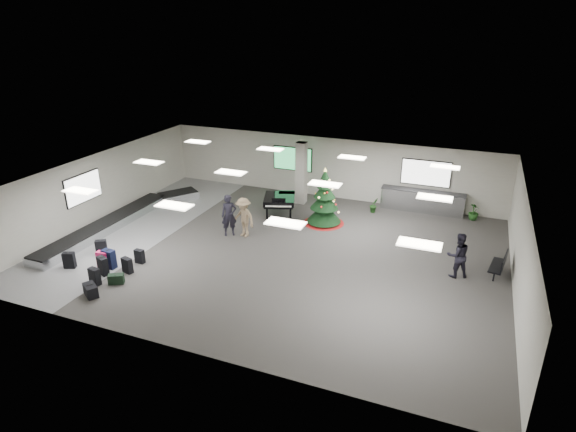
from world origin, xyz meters
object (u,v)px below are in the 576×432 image
at_px(christmas_tree, 324,204).
at_px(potted_plant_left, 374,205).
at_px(bench, 500,264).
at_px(traveler_a, 229,215).
at_px(traveler_bench, 458,255).
at_px(pink_suitcase, 103,260).
at_px(baggage_carousel, 122,219).
at_px(service_counter, 422,201).
at_px(potted_plant_right, 474,212).
at_px(traveler_b, 244,217).
at_px(grand_piano, 279,200).

distance_m(christmas_tree, potted_plant_left, 2.94).
distance_m(bench, traveler_a, 11.09).
bearing_deg(traveler_a, traveler_bench, -37.31).
bearing_deg(pink_suitcase, traveler_bench, 8.39).
xyz_separation_m(baggage_carousel, traveler_a, (5.31, 0.71, 0.72)).
bearing_deg(pink_suitcase, service_counter, 34.28).
bearing_deg(christmas_tree, pink_suitcase, -131.61).
distance_m(bench, potted_plant_left, 7.29).
bearing_deg(traveler_a, bench, -33.72).
relative_size(christmas_tree, potted_plant_right, 3.32).
distance_m(baggage_carousel, potted_plant_left, 12.10).
bearing_deg(traveler_a, baggage_carousel, 151.31).
bearing_deg(traveler_b, bench, 20.47).
bearing_deg(potted_plant_left, traveler_b, -133.96).
xyz_separation_m(bench, traveler_a, (-11.07, -0.49, 0.45)).
bearing_deg(pink_suitcase, baggage_carousel, 110.11).
relative_size(traveler_a, traveler_bench, 1.07).
relative_size(potted_plant_left, potted_plant_right, 0.94).
distance_m(pink_suitcase, bench, 14.98).
bearing_deg(service_counter, traveler_a, -141.33).
relative_size(christmas_tree, traveler_a, 1.45).
xyz_separation_m(bench, potted_plant_left, (-5.72, 4.52, -0.10)).
bearing_deg(traveler_a, service_counter, 2.39).
distance_m(pink_suitcase, grand_piano, 8.64).
bearing_deg(traveler_a, grand_piano, 33.54).
relative_size(christmas_tree, traveler_b, 1.53).
relative_size(pink_suitcase, traveler_a, 0.39).
bearing_deg(potted_plant_right, bench, -78.28).
bearing_deg(traveler_bench, grand_piano, -46.95).
xyz_separation_m(christmas_tree, traveler_bench, (6.10, -2.99, -0.06)).
distance_m(grand_piano, traveler_a, 3.25).
xyz_separation_m(service_counter, traveler_bench, (2.03, -6.20, 0.33)).
xyz_separation_m(grand_piano, traveler_bench, (8.44, -3.22, 0.11)).
height_order(traveler_b, traveler_bench, traveler_b).
bearing_deg(traveler_b, pink_suitcase, -109.99).
xyz_separation_m(bench, potted_plant_right, (-1.11, 5.33, -0.08)).
xyz_separation_m(grand_piano, potted_plant_left, (4.23, 1.97, -0.37)).
relative_size(grand_piano, traveler_a, 1.19).
xyz_separation_m(pink_suitcase, traveler_bench, (12.61, 4.34, 0.52)).
height_order(grand_piano, traveler_a, traveler_a).
xyz_separation_m(pink_suitcase, traveler_a, (3.05, 4.51, 0.58)).
xyz_separation_m(service_counter, traveler_a, (-7.53, -6.03, 0.39)).
distance_m(grand_piano, traveler_bench, 9.03).
xyz_separation_m(traveler_b, traveler_bench, (8.92, -0.31, -0.02)).
height_order(service_counter, bench, service_counter).
bearing_deg(traveler_a, potted_plant_right, -5.96).
bearing_deg(potted_plant_right, traveler_bench, -93.84).
height_order(baggage_carousel, christmas_tree, christmas_tree).
bearing_deg(traveler_bench, baggage_carousel, -24.03).
xyz_separation_m(baggage_carousel, christmas_tree, (8.77, 3.53, 0.72)).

